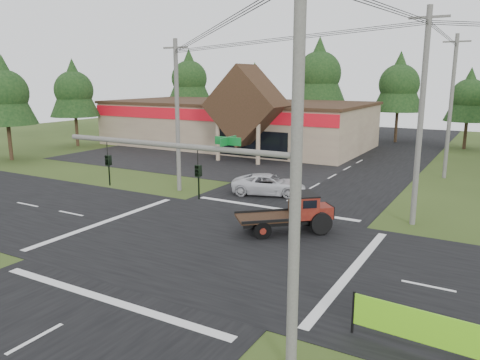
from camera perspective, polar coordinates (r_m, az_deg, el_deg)
The scene contains 20 objects.
ground at distance 23.19m, azimuth -3.45°, elevation -7.62°, with size 120.00×120.00×0.00m, color #2D3F16.
road_ns at distance 23.19m, azimuth -3.45°, elevation -7.59°, with size 12.00×120.00×0.02m, color black.
road_ew at distance 23.18m, azimuth -3.45°, elevation -7.59°, with size 120.00×12.00×0.02m, color black.
parking_apron at distance 46.06m, azimuth -5.13°, elevation 2.45°, with size 28.00×14.00×0.02m, color black.
cvs_building at distance 55.45m, azimuth -0.36°, elevation 7.06°, with size 30.40×18.20×9.19m.
traffic_signal_mast at distance 12.84m, azimuth -0.23°, elevation -3.42°, with size 8.12×0.24×7.00m.
utility_pole_nr at distance 11.83m, azimuth 6.84°, elevation 1.17°, with size 2.00×0.30×11.00m.
utility_pole_nw at distance 33.05m, azimuth -7.65°, elevation 7.88°, with size 2.00×0.30×10.50m.
utility_pole_ne at distance 26.58m, azimuth 21.19°, elevation 7.17°, with size 2.00×0.30×11.50m.
utility_pole_n at distance 40.46m, azimuth 24.30°, elevation 8.21°, with size 2.00×0.30×11.20m.
tree_row_a at distance 71.77m, azimuth -6.21°, elevation 12.41°, with size 6.72×6.72×12.12m.
tree_row_b at distance 68.18m, azimuth 1.79°, elevation 11.35°, with size 5.60×5.60×10.10m.
tree_row_c at distance 63.16m, azimuth 9.61°, elevation 12.94°, with size 7.28×7.28×13.13m.
tree_row_d at distance 61.38m, azimuth 18.85°, elevation 11.22°, with size 6.16×6.16×11.11m.
tree_row_e at distance 58.37m, azimuth 26.17°, elevation 9.28°, with size 5.04×5.04×9.09m.
tree_side_w at distance 58.27m, azimuth -19.62°, elevation 10.48°, with size 5.60×5.60×10.10m.
tree_side_w_near at distance 50.60m, azimuth -26.78°, elevation 9.70°, with size 5.60×5.60×10.10m.
antique_flatbed_truck at distance 24.42m, azimuth 5.60°, elevation -4.04°, with size 1.91×4.99×2.09m, color #55100C, non-canonical shape.
roadside_banner at distance 15.20m, azimuth 21.16°, elevation -16.83°, with size 4.17×0.12×1.42m, color #71CA1B, non-canonical shape.
white_pickup at distance 32.34m, azimuth 3.53°, elevation -0.54°, with size 2.33×5.05×1.40m, color silver.
Camera 1 is at (11.99, -18.20, 7.92)m, focal length 35.00 mm.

